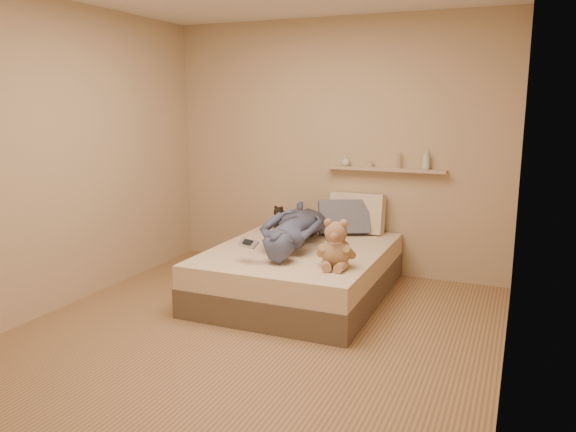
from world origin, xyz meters
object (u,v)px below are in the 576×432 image
at_px(pillow_grey, 344,218).
at_px(wall_shelf, 385,169).
at_px(teddy_bear, 336,248).
at_px(dark_plush, 279,219).
at_px(pillow_cream, 357,213).
at_px(person, 295,226).
at_px(game_console, 248,243).
at_px(bed, 300,272).

bearing_deg(pillow_grey, wall_shelf, 31.82).
xyz_separation_m(teddy_bear, dark_plush, (-0.99, 1.11, -0.06)).
bearing_deg(pillow_grey, teddy_bear, -75.64).
relative_size(pillow_cream, person, 0.37).
height_order(dark_plush, pillow_cream, pillow_cream).
bearing_deg(wall_shelf, pillow_cream, -162.81).
relative_size(teddy_bear, wall_shelf, 0.34).
distance_m(game_console, teddy_bear, 0.73).
height_order(game_console, pillow_cream, pillow_cream).
bearing_deg(dark_plush, wall_shelf, 14.41).
bearing_deg(teddy_bear, dark_plush, 131.67).
height_order(bed, teddy_bear, teddy_bear).
bearing_deg(game_console, bed, 70.17).
relative_size(bed, person, 1.28).
distance_m(teddy_bear, person, 0.81).
bearing_deg(game_console, person, 79.33).
bearing_deg(pillow_cream, wall_shelf, 17.19).
xyz_separation_m(bed, wall_shelf, (0.55, 0.91, 0.88)).
bearing_deg(pillow_cream, dark_plush, -166.50).
bearing_deg(wall_shelf, dark_plush, -165.59).
height_order(teddy_bear, pillow_grey, teddy_bear).
bearing_deg(game_console, teddy_bear, 11.17).
height_order(game_console, pillow_grey, pillow_grey).
bearing_deg(pillow_cream, pillow_grey, -124.85).
height_order(pillow_grey, person, person).
height_order(teddy_bear, pillow_cream, pillow_cream).
relative_size(bed, game_console, 9.63).
distance_m(bed, dark_plush, 0.87).
bearing_deg(person, wall_shelf, -136.51).
distance_m(dark_plush, person, 0.69).
bearing_deg(teddy_bear, pillow_grey, 104.36).
bearing_deg(pillow_cream, game_console, -109.66).
bearing_deg(bed, pillow_grey, 74.06).
height_order(pillow_cream, pillow_grey, pillow_cream).
bearing_deg(person, pillow_cream, -125.90).
xyz_separation_m(game_console, dark_plush, (-0.27, 1.25, -0.05)).
xyz_separation_m(bed, pillow_cream, (0.29, 0.83, 0.43)).
bearing_deg(pillow_grey, game_console, -107.78).
height_order(pillow_cream, wall_shelf, wall_shelf).
height_order(game_console, teddy_bear, teddy_bear).
xyz_separation_m(game_console, teddy_bear, (0.71, 0.14, 0.00)).
relative_size(person, wall_shelf, 1.24).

